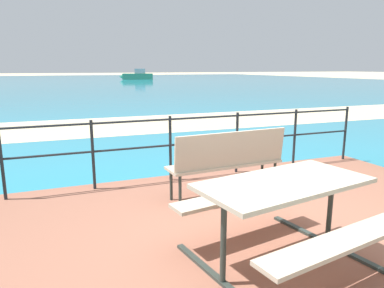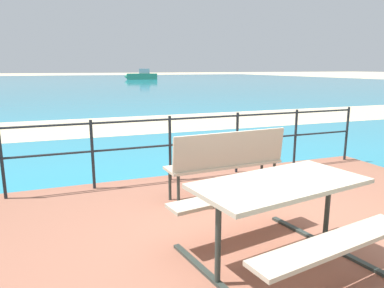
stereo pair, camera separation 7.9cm
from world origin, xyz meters
The scene contains 8 objects.
ground_plane centered at (0.00, 0.00, 0.00)m, with size 240.00×240.00×0.00m, color beige.
patio_paving centered at (0.00, 0.00, 0.03)m, with size 6.40×5.20×0.06m, color #935B47.
sea_water centered at (0.00, 40.00, 0.01)m, with size 90.00×90.00×0.01m, color teal.
beach_strip centered at (0.00, 8.47, 0.01)m, with size 54.00×3.75×0.01m, color beige.
picnic_table centered at (-0.42, -0.35, 0.66)m, with size 1.77×1.69×0.79m.
park_bench centered at (-0.10, 1.33, 0.62)m, with size 1.67×0.52×0.94m.
railing_fence centered at (0.00, 2.36, 0.70)m, with size 5.94×0.04×1.02m.
boat_mid centered at (10.19, 51.36, 0.59)m, with size 5.10×2.41×1.61m.
Camera 1 is at (-2.27, -2.82, 1.82)m, focal length 33.31 mm.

